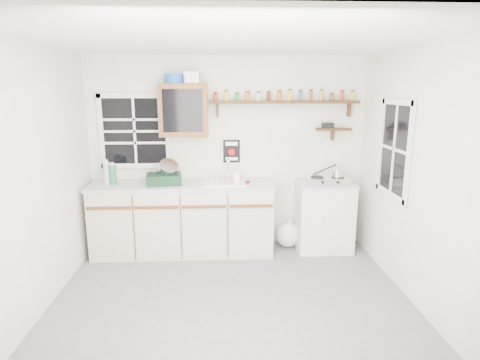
# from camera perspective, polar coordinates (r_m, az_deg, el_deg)

# --- Properties ---
(room) EXTENTS (3.64, 3.24, 2.54)m
(room) POSITION_cam_1_polar(r_m,az_deg,el_deg) (3.75, -1.26, -0.04)
(room) COLOR #555658
(room) RESTS_ON ground
(main_cabinet) EXTENTS (2.31, 0.63, 0.92)m
(main_cabinet) POSITION_cam_1_polar(r_m,az_deg,el_deg) (5.23, -8.07, -5.36)
(main_cabinet) COLOR #BEB29D
(main_cabinet) RESTS_ON floor
(right_cabinet) EXTENTS (0.73, 0.57, 0.91)m
(right_cabinet) POSITION_cam_1_polar(r_m,az_deg,el_deg) (5.41, 11.78, -4.96)
(right_cabinet) COLOR silver
(right_cabinet) RESTS_ON floor
(sink) EXTENTS (0.52, 0.44, 0.29)m
(sink) POSITION_cam_1_polar(r_m,az_deg,el_deg) (5.09, -2.20, -0.27)
(sink) COLOR silver
(sink) RESTS_ON main_cabinet
(upper_cabinet) EXTENTS (0.60, 0.32, 0.65)m
(upper_cabinet) POSITION_cam_1_polar(r_m,az_deg,el_deg) (5.12, -8.01, 9.81)
(upper_cabinet) COLOR brown
(upper_cabinet) RESTS_ON wall_back
(upper_cabinet_clutter) EXTENTS (0.43, 0.24, 0.14)m
(upper_cabinet_clutter) POSITION_cam_1_polar(r_m,az_deg,el_deg) (5.12, -8.31, 14.11)
(upper_cabinet_clutter) COLOR #1A4CAB
(upper_cabinet_clutter) RESTS_ON upper_cabinet
(spice_shelf) EXTENTS (1.91, 0.18, 0.35)m
(spice_shelf) POSITION_cam_1_polar(r_m,az_deg,el_deg) (5.23, 6.25, 11.11)
(spice_shelf) COLOR black
(spice_shelf) RESTS_ON wall_back
(secondary_shelf) EXTENTS (0.45, 0.16, 0.24)m
(secondary_shelf) POSITION_cam_1_polar(r_m,az_deg,el_deg) (5.40, 12.90, 7.12)
(secondary_shelf) COLOR black
(secondary_shelf) RESTS_ON wall_back
(warning_sign) EXTENTS (0.22, 0.02, 0.30)m
(warning_sign) POSITION_cam_1_polar(r_m,az_deg,el_deg) (5.30, -1.21, 4.11)
(warning_sign) COLOR black
(warning_sign) RESTS_ON wall_back
(window_back) EXTENTS (0.93, 0.03, 0.98)m
(window_back) POSITION_cam_1_polar(r_m,az_deg,el_deg) (5.38, -14.75, 6.72)
(window_back) COLOR black
(window_back) RESTS_ON wall_back
(window_right) EXTENTS (0.03, 0.78, 1.08)m
(window_right) POSITION_cam_1_polar(r_m,az_deg,el_deg) (4.65, 21.15, 4.12)
(window_right) COLOR black
(window_right) RESTS_ON wall_back
(water_bottles) EXTENTS (0.16, 0.11, 0.31)m
(water_bottles) POSITION_cam_1_polar(r_m,az_deg,el_deg) (5.24, -18.01, 0.87)
(water_bottles) COLOR #ACBECA
(water_bottles) RESTS_ON main_cabinet
(dish_rack) EXTENTS (0.46, 0.37, 0.32)m
(dish_rack) POSITION_cam_1_polar(r_m,az_deg,el_deg) (5.09, -10.58, 0.58)
(dish_rack) COLOR black
(dish_rack) RESTS_ON main_cabinet
(soap_bottle) EXTENTS (0.09, 0.09, 0.17)m
(soap_bottle) POSITION_cam_1_polar(r_m,az_deg,el_deg) (5.20, -0.43, 0.89)
(soap_bottle) COLOR silver
(soap_bottle) RESTS_ON main_cabinet
(rag) EXTENTS (0.16, 0.15, 0.02)m
(rag) POSITION_cam_1_polar(r_m,az_deg,el_deg) (5.09, 0.63, -0.28)
(rag) COLOR maroon
(rag) RESTS_ON main_cabinet
(hotplate) EXTENTS (0.55, 0.32, 0.08)m
(hotplate) POSITION_cam_1_polar(r_m,az_deg,el_deg) (5.27, 12.31, 0.06)
(hotplate) COLOR silver
(hotplate) RESTS_ON right_cabinet
(saucepan) EXTENTS (0.38, 0.18, 0.16)m
(saucepan) POSITION_cam_1_polar(r_m,az_deg,el_deg) (5.29, 13.67, 0.93)
(saucepan) COLOR silver
(saucepan) RESTS_ON hotplate
(trash_bag) EXTENTS (0.37, 0.33, 0.42)m
(trash_bag) POSITION_cam_1_polar(r_m,az_deg,el_deg) (5.46, 6.84, -7.70)
(trash_bag) COLOR silver
(trash_bag) RESTS_ON floor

